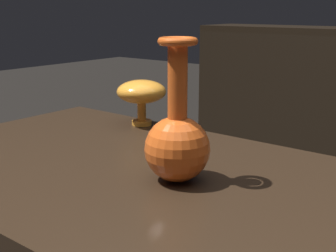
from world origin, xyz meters
TOP-DOWN VIEW (x-y plane):
  - vase_centerpiece at (0.04, -0.00)m, footprint 0.12×0.12m
  - vase_tall_behind at (-0.29, 0.27)m, footprint 0.13×0.13m

SIDE VIEW (x-z plane):
  - vase_centerpiece at x=0.04m, z-range 0.75..1.01m
  - vase_tall_behind at x=-0.29m, z-range 0.83..0.95m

